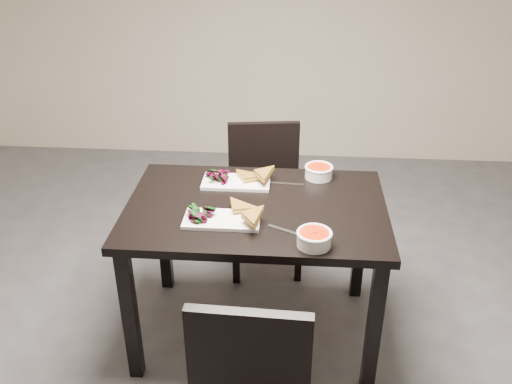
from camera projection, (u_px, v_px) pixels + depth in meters
The scene contains 14 objects.
ground at pixel (246, 369), 2.67m from camera, with size 5.00×5.00×0.00m, color #47474C.
table at pixel (256, 224), 2.60m from camera, with size 1.20×0.80×0.75m.
chair_near at pixel (253, 369), 2.03m from camera, with size 0.44×0.44×0.85m.
chair_far at pixel (265, 188), 3.28m from camera, with size 0.47×0.47×0.85m.
plate_near at pixel (222, 220), 2.43m from camera, with size 0.33×0.17×0.02m, color white.
sandwich_near at pixel (237, 212), 2.42m from camera, with size 0.17×0.13×0.05m, color #A37722, non-canonical shape.
salad_near at pixel (199, 213), 2.42m from camera, with size 0.10×0.09×0.05m, color black, non-canonical shape.
soup_bowl_near at pixel (314, 238), 2.25m from camera, with size 0.15×0.15×0.07m.
cutlery_near at pixel (287, 231), 2.36m from camera, with size 0.18×0.02×0.00m, color silver.
plate_far at pixel (236, 182), 2.74m from camera, with size 0.33×0.17×0.02m, color white.
sandwich_far at pixel (249, 178), 2.71m from camera, with size 0.17×0.12×0.05m, color #A37722, non-canonical shape.
salad_far at pixel (216, 176), 2.74m from camera, with size 0.10×0.09×0.05m, color black, non-canonical shape.
soup_bowl_far at pixel (319, 171), 2.79m from camera, with size 0.14×0.14×0.06m.
cutlery_far at pixel (285, 184), 2.74m from camera, with size 0.18×0.02×0.00m, color silver.
Camera 1 is at (0.20, -1.93, 2.02)m, focal length 38.99 mm.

